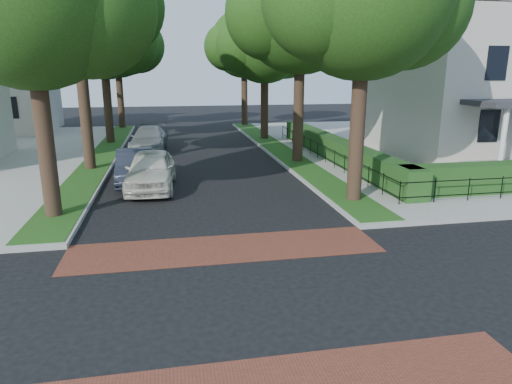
# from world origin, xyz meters

# --- Properties ---
(ground) EXTENTS (120.00, 120.00, 0.00)m
(ground) POSITION_xyz_m (0.00, 0.00, 0.00)
(ground) COLOR black
(ground) RESTS_ON ground
(sidewalk_ne) EXTENTS (30.00, 30.00, 0.15)m
(sidewalk_ne) POSITION_xyz_m (19.50, 19.00, 0.07)
(sidewalk_ne) COLOR gray
(sidewalk_ne) RESTS_ON ground
(crosswalk_far) EXTENTS (9.00, 2.20, 0.01)m
(crosswalk_far) POSITION_xyz_m (0.00, 3.20, 0.01)
(crosswalk_far) COLOR brown
(crosswalk_far) RESTS_ON ground
(grass_strip_ne) EXTENTS (1.60, 29.80, 0.02)m
(grass_strip_ne) POSITION_xyz_m (5.40, 19.10, 0.16)
(grass_strip_ne) COLOR #2B4F16
(grass_strip_ne) RESTS_ON sidewalk_ne
(grass_strip_nw) EXTENTS (1.60, 29.80, 0.02)m
(grass_strip_nw) POSITION_xyz_m (-5.40, 19.10, 0.16)
(grass_strip_nw) COLOR #2B4F16
(grass_strip_nw) RESTS_ON sidewalk_nw
(tree_right_mid) EXTENTS (8.25, 7.09, 11.22)m
(tree_right_mid) POSITION_xyz_m (5.61, 15.25, 7.99)
(tree_right_mid) COLOR black
(tree_right_mid) RESTS_ON sidewalk_ne
(tree_right_far) EXTENTS (7.25, 6.23, 9.74)m
(tree_right_far) POSITION_xyz_m (5.60, 24.22, 6.91)
(tree_right_far) COLOR black
(tree_right_far) RESTS_ON sidewalk_ne
(tree_right_back) EXTENTS (7.50, 6.45, 10.20)m
(tree_right_back) POSITION_xyz_m (5.60, 33.23, 7.27)
(tree_right_back) COLOR black
(tree_right_back) RESTS_ON sidewalk_ne
(tree_left_far) EXTENTS (7.00, 6.02, 9.86)m
(tree_left_far) POSITION_xyz_m (-5.40, 24.22, 7.12)
(tree_left_far) COLOR black
(tree_left_far) RESTS_ON sidewalk_nw
(tree_left_back) EXTENTS (7.75, 6.66, 10.44)m
(tree_left_back) POSITION_xyz_m (-5.40, 33.24, 7.41)
(tree_left_back) COLOR black
(tree_left_back) RESTS_ON sidewalk_nw
(hedge_main_road) EXTENTS (1.00, 18.00, 1.20)m
(hedge_main_road) POSITION_xyz_m (7.70, 15.00, 0.75)
(hedge_main_road) COLOR #214819
(hedge_main_road) RESTS_ON sidewalk_ne
(fence_main_road) EXTENTS (0.06, 18.00, 0.90)m
(fence_main_road) POSITION_xyz_m (6.90, 15.00, 0.60)
(fence_main_road) COLOR black
(fence_main_road) RESTS_ON sidewalk_ne
(house_victorian) EXTENTS (13.00, 13.05, 12.48)m
(house_victorian) POSITION_xyz_m (17.51, 15.92, 6.02)
(house_victorian) COLOR beige
(house_victorian) RESTS_ON sidewalk_ne
(parked_car_front) EXTENTS (2.25, 5.05, 1.69)m
(parked_car_front) POSITION_xyz_m (-2.30, 10.72, 0.84)
(parked_car_front) COLOR silver
(parked_car_front) RESTS_ON ground
(parked_car_middle) EXTENTS (1.80, 4.65, 1.51)m
(parked_car_middle) POSITION_xyz_m (-3.06, 12.04, 0.76)
(parked_car_middle) COLOR #232734
(parked_car_middle) RESTS_ON ground
(parked_car_rear) EXTENTS (2.47, 5.37, 1.52)m
(parked_car_rear) POSITION_xyz_m (-2.74, 20.81, 0.76)
(parked_car_rear) COLOR gray
(parked_car_rear) RESTS_ON ground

